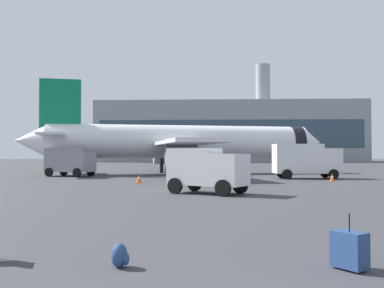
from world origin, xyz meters
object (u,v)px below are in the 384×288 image
cargo_van (207,168)px  traveller_backpack (120,256)px  airplane_at_gate (180,142)px  safety_cone_near (139,179)px  safety_cone_mid (45,170)px  rolling_suitcase (350,250)px  service_truck (70,161)px  safety_cone_far (332,177)px  fuel_truck (306,159)px

cargo_van → traveller_backpack: (-1.47, -16.31, -1.22)m
airplane_at_gate → cargo_van: 25.58m
safety_cone_near → safety_cone_mid: size_ratio=0.94×
safety_cone_mid → traveller_backpack: size_ratio=1.51×
safety_cone_mid → rolling_suitcase: (22.55, -42.13, 0.03)m
airplane_at_gate → rolling_suitcase: 42.14m
cargo_van → safety_cone_mid: cargo_van is taller
service_truck → safety_cone_far: 25.35m
rolling_suitcase → airplane_at_gate: bearing=99.0°
rolling_suitcase → traveller_backpack: bearing=-179.3°
airplane_at_gate → traveller_backpack: size_ratio=73.65×
cargo_van → safety_cone_mid: bearing=127.0°
service_truck → safety_cone_mid: service_truck is taller
safety_cone_mid → fuel_truck: bearing=-19.1°
airplane_at_gate → traveller_backpack: airplane_at_gate is taller
fuel_truck → safety_cone_near: (-14.41, -6.93, -1.44)m
service_truck → cargo_van: service_truck is taller
airplane_at_gate → safety_cone_mid: bearing=177.7°
service_truck → safety_cone_far: bearing=-13.9°
service_truck → fuel_truck: fuel_truck is taller
safety_cone_mid → airplane_at_gate: bearing=-2.3°
service_truck → rolling_suitcase: (17.20, -34.82, -1.22)m
traveller_backpack → fuel_truck: bearing=72.1°
fuel_truck → safety_cone_near: size_ratio=8.99×
safety_cone_far → rolling_suitcase: bearing=-104.4°
service_truck → safety_cone_far: (24.57, -6.09, -1.32)m
airplane_at_gate → safety_cone_far: bearing=-42.5°
safety_cone_mid → safety_cone_far: bearing=-24.1°
fuel_truck → safety_cone_far: bearing=-67.8°
fuel_truck → safety_cone_mid: bearing=160.9°
safety_cone_far → rolling_suitcase: rolling_suitcase is taller
airplane_at_gate → cargo_van: (3.51, -25.24, -2.21)m
safety_cone_mid → safety_cone_near: bearing=-50.0°
cargo_van → safety_cone_near: size_ratio=7.06×
fuel_truck → rolling_suitcase: 32.86m
safety_cone_far → safety_cone_near: bearing=-168.1°
safety_cone_mid → safety_cone_far: 32.79m
fuel_truck → safety_cone_mid: size_ratio=8.49×
safety_cone_mid → safety_cone_far: (29.92, -13.41, -0.07)m
fuel_truck → cargo_van: bearing=-119.2°
safety_cone_near → rolling_suitcase: size_ratio=0.62×
service_truck → cargo_van: (14.16, -18.56, -0.16)m
cargo_van → rolling_suitcase: bearing=-79.4°
safety_cone_far → rolling_suitcase: (-7.38, -28.72, 0.10)m
rolling_suitcase → fuel_truck: bearing=79.6°
fuel_truck → rolling_suitcase: (-5.92, -32.30, -1.38)m
airplane_at_gate → fuel_truck: 15.61m
airplane_at_gate → cargo_van: size_ratio=7.34×
safety_cone_far → traveller_backpack: bearing=-112.4°
fuel_truck → cargo_van: (-8.95, -16.04, -0.32)m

